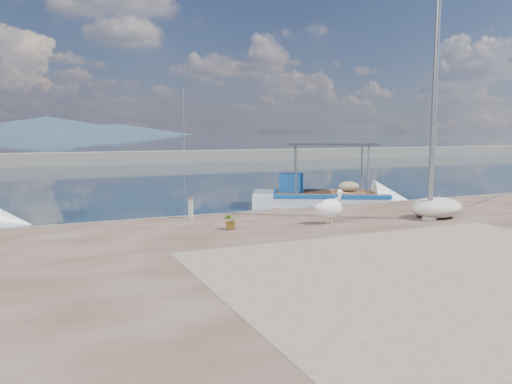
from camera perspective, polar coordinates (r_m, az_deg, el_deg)
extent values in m
plane|color=#162635|center=(11.94, 7.50, -8.21)|extent=(1400.00, 1400.00, 0.00)
cube|color=gray|center=(10.15, 21.48, -8.41)|extent=(9.00, 7.00, 0.01)
cube|color=gray|center=(50.25, -17.05, 3.72)|extent=(120.00, 2.20, 1.20)
cylinder|color=gray|center=(51.77, -8.29, 7.79)|extent=(0.16, 0.16, 7.00)
cone|color=#28384C|center=(660.06, -22.75, 7.02)|extent=(280.00, 280.00, 22.00)
cone|color=#28384C|center=(666.79, -15.80, 6.94)|extent=(200.00, 200.00, 14.00)
cube|color=white|center=(20.94, 8.40, -1.48)|extent=(6.71, 4.84, 1.06)
cube|color=#164D92|center=(20.88, 8.43, -0.19)|extent=(5.13, 4.07, 0.16)
cube|color=#A63F14|center=(20.95, 8.40, -1.64)|extent=(5.12, 4.05, 0.13)
cube|color=#164D92|center=(20.74, 4.00, 1.06)|extent=(1.35, 1.35, 0.78)
cube|color=#262A32|center=(20.73, 8.53, 5.46)|extent=(4.08, 3.41, 0.09)
cylinder|color=tan|center=(14.35, 8.21, -3.12)|extent=(0.03, 0.03, 0.25)
cylinder|color=tan|center=(14.37, 8.70, -3.11)|extent=(0.03, 0.03, 0.25)
ellipsoid|color=white|center=(14.31, 8.48, -1.85)|extent=(0.86, 0.69, 0.54)
cylinder|color=white|center=(14.32, 9.40, -0.77)|extent=(0.20, 0.15, 0.46)
sphere|color=white|center=(14.31, 9.56, 0.01)|extent=(0.15, 0.15, 0.15)
cone|color=#E48958|center=(14.35, 10.25, -0.13)|extent=(0.37, 0.20, 0.11)
cylinder|color=gray|center=(15.61, 19.71, 9.80)|extent=(0.16, 0.16, 7.00)
cylinder|color=gray|center=(15.79, 19.21, -2.80)|extent=(0.44, 0.44, 0.10)
cylinder|color=gray|center=(15.18, -7.48, -1.81)|extent=(0.16, 0.16, 0.64)
cylinder|color=gray|center=(15.14, -7.50, -0.62)|extent=(0.22, 0.22, 0.05)
imported|color=#33722D|center=(13.38, -2.87, -3.26)|extent=(0.45, 0.39, 0.49)
ellipsoid|color=silver|center=(16.10, 19.89, -1.69)|extent=(1.67, 1.25, 0.63)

